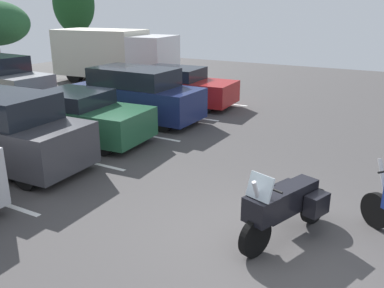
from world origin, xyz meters
name	(u,v)px	position (x,y,z in m)	size (l,w,h in m)	color
ground	(266,246)	(0.00, 0.00, -0.05)	(44.00, 44.00, 0.10)	#423F3F
motorcycle_touring	(285,205)	(0.28, -0.19, 0.65)	(2.23, 1.13, 1.39)	black
car_charcoal	(4,131)	(0.24, 6.87, 0.92)	(1.99, 4.28, 1.85)	#38383D
car_green	(78,117)	(2.71, 6.87, 0.71)	(2.16, 4.47, 1.47)	#235638
car_navy	(137,95)	(5.41, 6.69, 0.91)	(1.86, 4.53, 1.82)	navy
car_red	(176,87)	(8.14, 6.79, 0.74)	(2.09, 4.87, 1.51)	maroon
box_truck	(114,54)	(11.06, 12.35, 1.46)	(2.96, 6.55, 2.68)	silver
tree_far_left	(74,4)	(16.72, 20.51, 3.98)	(2.89, 2.89, 6.06)	#4C3823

